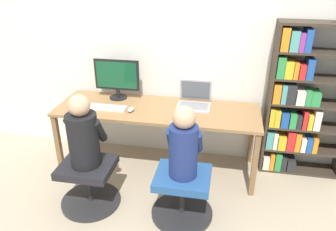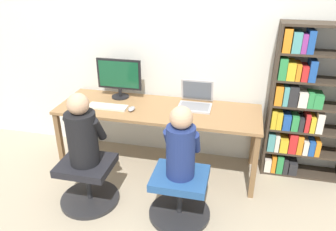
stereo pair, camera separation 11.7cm
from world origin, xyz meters
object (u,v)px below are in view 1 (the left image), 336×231
(laptop, at_px, (194,101))
(person_at_monitor, at_px, (83,134))
(office_chair_right, at_px, (182,194))
(desktop_monitor, at_px, (117,78))
(bookshelf, at_px, (299,106))
(office_chair_left, at_px, (89,183))
(keyboard, at_px, (106,108))
(person_at_laptop, at_px, (184,145))

(laptop, relative_size, person_at_monitor, 0.51)
(office_chair_right, bearing_deg, laptop, 90.63)
(desktop_monitor, distance_m, bookshelf, 1.91)
(office_chair_left, xyz_separation_m, office_chair_right, (0.87, 0.00, 0.00))
(keyboard, bearing_deg, bookshelf, 9.55)
(office_chair_right, bearing_deg, person_at_laptop, 90.00)
(person_at_laptop, relative_size, bookshelf, 0.40)
(bookshelf, bearing_deg, keyboard, -170.45)
(laptop, height_order, person_at_laptop, person_at_laptop)
(desktop_monitor, bearing_deg, laptop, -3.74)
(desktop_monitor, distance_m, person_at_monitor, 0.92)
(desktop_monitor, xyz_separation_m, laptop, (0.85, -0.06, -0.18))
(keyboard, bearing_deg, office_chair_right, -34.04)
(office_chair_left, bearing_deg, laptop, 44.20)
(office_chair_left, height_order, person_at_laptop, person_at_laptop)
(laptop, height_order, office_chair_left, laptop)
(desktop_monitor, relative_size, person_at_laptop, 0.78)
(office_chair_right, distance_m, bookshelf, 1.49)
(desktop_monitor, distance_m, keyboard, 0.37)
(laptop, height_order, person_at_monitor, person_at_monitor)
(office_chair_left, xyz_separation_m, person_at_monitor, (0.00, 0.00, 0.51))
(keyboard, bearing_deg, desktop_monitor, 84.63)
(desktop_monitor, xyz_separation_m, person_at_laptop, (0.86, -0.89, -0.22))
(laptop, xyz_separation_m, office_chair_left, (-0.87, -0.84, -0.54))
(person_at_monitor, xyz_separation_m, bookshelf, (1.92, 0.92, 0.03))
(desktop_monitor, relative_size, person_at_monitor, 0.74)
(person_at_laptop, bearing_deg, office_chair_left, -179.52)
(laptop, bearing_deg, keyboard, -164.57)
(keyboard, distance_m, office_chair_left, 0.78)
(keyboard, xyz_separation_m, bookshelf, (1.93, 0.32, 0.04))
(desktop_monitor, distance_m, office_chair_right, 1.43)
(office_chair_left, height_order, bookshelf, bookshelf)
(keyboard, height_order, person_at_monitor, person_at_monitor)
(bookshelf, bearing_deg, office_chair_left, -154.27)
(bookshelf, bearing_deg, office_chair_right, -138.57)
(laptop, height_order, keyboard, laptop)
(desktop_monitor, height_order, bookshelf, bookshelf)
(office_chair_right, bearing_deg, desktop_monitor, 133.76)
(bookshelf, bearing_deg, person_at_laptop, -138.70)
(person_at_laptop, xyz_separation_m, bookshelf, (1.04, 0.92, 0.04))
(desktop_monitor, relative_size, bookshelf, 0.31)
(desktop_monitor, bearing_deg, keyboard, -95.37)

